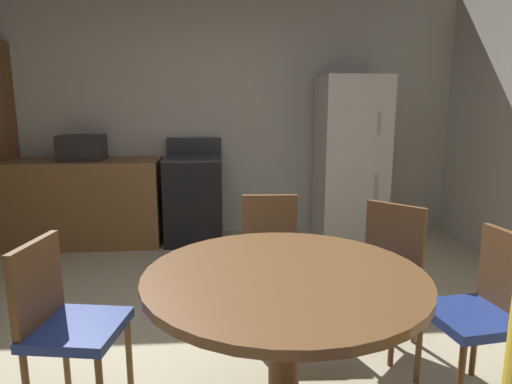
{
  "coord_description": "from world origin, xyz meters",
  "views": [
    {
      "loc": [
        0.08,
        -2.25,
        1.49
      ],
      "look_at": [
        0.31,
        0.65,
        0.91
      ],
      "focal_mm": 31.48,
      "sensor_mm": 36.0,
      "label": 1
    }
  ],
  "objects_px": {
    "oven_range": "(194,199)",
    "refrigerator": "(350,160)",
    "chair_northeast": "(385,265)",
    "chair_west": "(63,318)",
    "microwave": "(82,148)",
    "chair_east": "(485,306)",
    "dining_table": "(284,306)",
    "chair_north": "(270,252)"
  },
  "relations": [
    {
      "from": "chair_north",
      "to": "chair_east",
      "type": "distance_m",
      "value": 1.32
    },
    {
      "from": "dining_table",
      "to": "refrigerator",
      "type": "bearing_deg",
      "value": 68.84
    },
    {
      "from": "chair_east",
      "to": "chair_north",
      "type": "bearing_deg",
      "value": -50.18
    },
    {
      "from": "oven_range",
      "to": "microwave",
      "type": "xyz_separation_m",
      "value": [
        -1.13,
        -0.0,
        0.56
      ]
    },
    {
      "from": "chair_east",
      "to": "chair_northeast",
      "type": "bearing_deg",
      "value": -71.4
    },
    {
      "from": "oven_range",
      "to": "chair_north",
      "type": "xyz_separation_m",
      "value": [
        0.62,
        -1.88,
        0.03
      ]
    },
    {
      "from": "microwave",
      "to": "chair_west",
      "type": "relative_size",
      "value": 0.51
    },
    {
      "from": "chair_west",
      "to": "chair_northeast",
      "type": "bearing_deg",
      "value": 27.15
    },
    {
      "from": "chair_north",
      "to": "chair_east",
      "type": "relative_size",
      "value": 1.0
    },
    {
      "from": "oven_range",
      "to": "refrigerator",
      "type": "relative_size",
      "value": 0.62
    },
    {
      "from": "microwave",
      "to": "dining_table",
      "type": "bearing_deg",
      "value": -59.63
    },
    {
      "from": "dining_table",
      "to": "chair_north",
      "type": "distance_m",
      "value": 1.04
    },
    {
      "from": "chair_north",
      "to": "chair_northeast",
      "type": "bearing_deg",
      "value": 68.78
    },
    {
      "from": "oven_range",
      "to": "refrigerator",
      "type": "xyz_separation_m",
      "value": [
        1.68,
        -0.05,
        0.41
      ]
    },
    {
      "from": "oven_range",
      "to": "chair_north",
      "type": "distance_m",
      "value": 1.98
    },
    {
      "from": "oven_range",
      "to": "chair_northeast",
      "type": "distance_m",
      "value": 2.54
    },
    {
      "from": "microwave",
      "to": "chair_east",
      "type": "bearing_deg",
      "value": -45.45
    },
    {
      "from": "chair_northeast",
      "to": "chair_east",
      "type": "relative_size",
      "value": 1.0
    },
    {
      "from": "dining_table",
      "to": "chair_east",
      "type": "distance_m",
      "value": 1.04
    },
    {
      "from": "microwave",
      "to": "chair_north",
      "type": "xyz_separation_m",
      "value": [
        1.75,
        -1.88,
        -0.53
      ]
    },
    {
      "from": "oven_range",
      "to": "dining_table",
      "type": "relative_size",
      "value": 0.89
    },
    {
      "from": "chair_west",
      "to": "chair_east",
      "type": "distance_m",
      "value": 2.04
    },
    {
      "from": "microwave",
      "to": "chair_east",
      "type": "xyz_separation_m",
      "value": [
        2.73,
        -2.77,
        -0.53
      ]
    },
    {
      "from": "oven_range",
      "to": "chair_northeast",
      "type": "bearing_deg",
      "value": -59.15
    },
    {
      "from": "refrigerator",
      "to": "microwave",
      "type": "height_order",
      "value": "refrigerator"
    },
    {
      "from": "chair_northeast",
      "to": "oven_range",
      "type": "bearing_deg",
      "value": -104.02
    },
    {
      "from": "chair_east",
      "to": "chair_west",
      "type": "bearing_deg",
      "value": -8.55
    },
    {
      "from": "dining_table",
      "to": "chair_north",
      "type": "bearing_deg",
      "value": 87.31
    },
    {
      "from": "oven_range",
      "to": "dining_table",
      "type": "distance_m",
      "value": 2.97
    },
    {
      "from": "oven_range",
      "to": "chair_west",
      "type": "relative_size",
      "value": 1.26
    },
    {
      "from": "dining_table",
      "to": "chair_northeast",
      "type": "bearing_deg",
      "value": 44.87
    },
    {
      "from": "refrigerator",
      "to": "chair_north",
      "type": "xyz_separation_m",
      "value": [
        -1.06,
        -1.83,
        -0.38
      ]
    },
    {
      "from": "oven_range",
      "to": "microwave",
      "type": "relative_size",
      "value": 2.5
    },
    {
      "from": "refrigerator",
      "to": "chair_northeast",
      "type": "relative_size",
      "value": 2.02
    },
    {
      "from": "microwave",
      "to": "chair_north",
      "type": "height_order",
      "value": "microwave"
    },
    {
      "from": "dining_table",
      "to": "chair_east",
      "type": "bearing_deg",
      "value": 7.67
    },
    {
      "from": "chair_east",
      "to": "dining_table",
      "type": "bearing_deg",
      "value": -0.0
    },
    {
      "from": "oven_range",
      "to": "chair_west",
      "type": "bearing_deg",
      "value": -99.23
    },
    {
      "from": "oven_range",
      "to": "chair_west",
      "type": "height_order",
      "value": "oven_range"
    },
    {
      "from": "refrigerator",
      "to": "chair_west",
      "type": "xyz_separation_m",
      "value": [
        -2.13,
        -2.69,
        -0.38
      ]
    },
    {
      "from": "microwave",
      "to": "chair_east",
      "type": "relative_size",
      "value": 0.51
    },
    {
      "from": "oven_range",
      "to": "chair_northeast",
      "type": "height_order",
      "value": "oven_range"
    }
  ]
}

